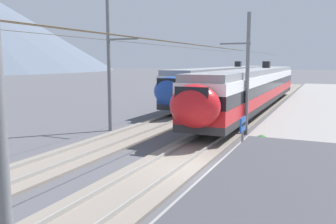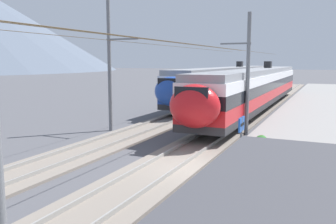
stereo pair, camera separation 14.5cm
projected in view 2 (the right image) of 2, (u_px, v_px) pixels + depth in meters
ground_plane at (196, 172)px, 14.77m from camera, size 400.00×400.00×0.00m
platform_slab at (323, 185)px, 12.76m from camera, size 120.00×8.32×0.31m
track_near at (166, 166)px, 15.34m from camera, size 120.00×3.00×0.28m
track_far at (77, 154)px, 17.32m from camera, size 120.00×3.00×0.28m
train_near_platform at (257, 86)px, 33.04m from camera, size 34.71×2.97×4.27m
train_far_track at (228, 81)px, 41.86m from camera, size 34.29×2.96×4.27m
catenary_mast_mid at (246, 72)px, 21.70m from camera, size 46.36×1.90×7.45m
catenary_mast_far_side at (111, 64)px, 22.92m from camera, size 46.36×2.34×8.37m
platform_sign at (241, 134)px, 12.55m from camera, size 0.70×0.08×2.29m
handbag_near_sign at (245, 174)px, 13.10m from camera, size 0.32×0.18×0.38m
potted_plant_platform_edge at (261, 142)px, 16.92m from camera, size 0.57×0.57×0.76m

